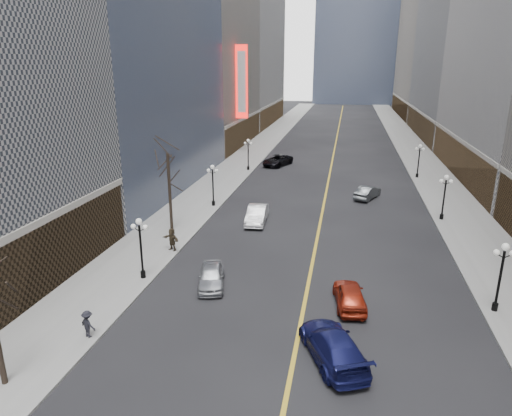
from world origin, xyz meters
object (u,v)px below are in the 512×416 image
at_px(streetlamp_east_2, 445,192).
at_px(streetlamp_west_3, 248,151).
at_px(streetlamp_east_1, 501,270).
at_px(streetlamp_west_1, 140,242).
at_px(car_nb_near, 211,276).
at_px(streetlamp_east_3, 419,157).
at_px(car_nb_mid, 257,215).
at_px(car_sb_mid, 350,295).
at_px(streetlamp_west_2, 213,181).
at_px(car_sb_far, 367,192).
at_px(car_sb_near, 333,346).
at_px(car_nb_far, 278,160).

xyz_separation_m(streetlamp_east_2, streetlamp_west_3, (-23.60, 18.00, 0.00)).
height_order(streetlamp_east_1, streetlamp_west_1, same).
bearing_deg(car_nb_near, streetlamp_west_3, 84.13).
distance_m(streetlamp_east_3, streetlamp_west_3, 23.60).
bearing_deg(streetlamp_east_2, car_nb_mid, -166.67).
bearing_deg(streetlamp_west_3, car_nb_near, -81.89).
bearing_deg(car_sb_mid, streetlamp_east_1, 178.14).
bearing_deg(streetlamp_west_2, streetlamp_east_1, -37.33).
bearing_deg(streetlamp_west_2, streetlamp_east_2, 0.00).
xyz_separation_m(streetlamp_east_2, car_sb_far, (-7.01, 6.49, -2.15)).
distance_m(streetlamp_west_3, car_nb_near, 36.42).
height_order(streetlamp_east_1, streetlamp_west_3, same).
distance_m(car_nb_near, car_sb_near, 11.03).
height_order(streetlamp_east_1, streetlamp_west_2, same).
relative_size(car_nb_mid, car_sb_far, 1.12).
relative_size(streetlamp_east_2, streetlamp_west_3, 1.00).
bearing_deg(streetlamp_west_2, car_nb_mid, -36.86).
height_order(streetlamp_east_2, car_sb_mid, streetlamp_east_2).
bearing_deg(car_sb_mid, streetlamp_west_3, -76.27).
xyz_separation_m(car_nb_mid, car_nb_far, (-2.01, 26.61, -0.02)).
bearing_deg(car_sb_near, car_nb_near, -61.78).
bearing_deg(car_sb_near, streetlamp_east_2, -135.11).
bearing_deg(streetlamp_west_3, streetlamp_west_2, -90.00).
xyz_separation_m(car_sb_near, car_sb_far, (2.79, 31.32, -0.09)).
bearing_deg(car_nb_near, streetlamp_east_2, 30.28).
xyz_separation_m(streetlamp_west_3, car_nb_mid, (5.67, -22.25, -2.06)).
xyz_separation_m(streetlamp_west_2, car_nb_mid, (5.67, -4.25, -2.06)).
relative_size(car_nb_far, car_sb_near, 1.02).
relative_size(streetlamp_east_3, car_nb_near, 1.03).
bearing_deg(streetlamp_west_3, streetlamp_west_1, -90.00).
height_order(car_nb_near, car_sb_mid, car_sb_mid).
bearing_deg(streetlamp_west_1, streetlamp_east_3, 56.75).
bearing_deg(streetlamp_west_1, streetlamp_west_2, 90.00).
distance_m(car_nb_mid, car_sb_near, 22.12).
bearing_deg(car_nb_mid, car_nb_near, -95.94).
height_order(car_nb_near, car_nb_far, car_nb_far).
xyz_separation_m(streetlamp_west_1, car_nb_mid, (5.67, 13.75, -2.06)).
distance_m(car_nb_mid, car_sb_mid, 17.22).
height_order(streetlamp_west_1, car_nb_far, streetlamp_west_1).
height_order(streetlamp_west_2, car_sb_near, streetlamp_west_2).
bearing_deg(streetlamp_east_2, car_sb_near, -111.54).
relative_size(car_nb_mid, car_sb_near, 0.88).
bearing_deg(streetlamp_west_1, car_nb_near, 0.03).
xyz_separation_m(car_nb_far, car_sb_near, (10.14, -47.19, 0.02)).
height_order(streetlamp_east_2, car_nb_near, streetlamp_east_2).
relative_size(car_nb_near, car_sb_far, 0.97).
relative_size(streetlamp_west_2, car_sb_near, 0.78).
xyz_separation_m(car_sb_mid, car_sb_far, (1.94, 25.44, -0.02)).
relative_size(streetlamp_west_1, car_nb_near, 1.03).
xyz_separation_m(streetlamp_east_3, car_sb_near, (-9.80, -42.82, -2.06)).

